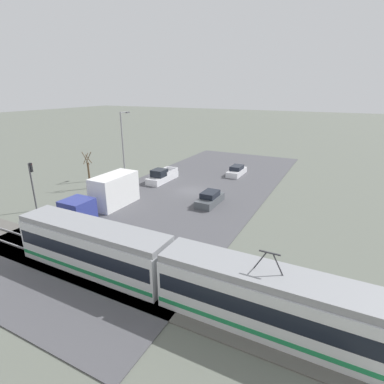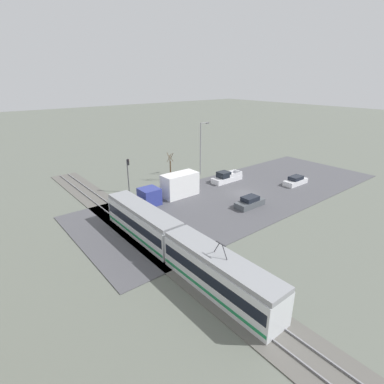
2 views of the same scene
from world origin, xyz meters
The scene contains 11 objects.
ground_plane centered at (0.00, 0.00, 0.00)m, with size 320.00×320.00×0.00m, color #60665B.
road_surface centered at (0.00, 0.00, 0.04)m, with size 18.83×50.86×0.08m.
rail_bed centered at (0.00, 18.73, 0.05)m, with size 54.60×4.40×0.22m.
light_rail_tram centered at (-8.03, 18.73, 1.74)m, with size 24.39×2.77×4.56m.
box_truck centered at (5.29, 9.51, 1.69)m, with size 2.61×9.41×3.49m.
pickup_truck centered at (5.56, -1.95, 0.78)m, with size 1.93×5.78×1.86m.
sedan_car_0 centered at (-4.12, 3.18, 0.69)m, with size 1.84×4.48×1.49m.
sedan_car_1 centered at (-2.76, -9.95, 0.67)m, with size 1.80×4.72×1.43m.
traffic_light_pole centered at (11.88, 13.26, 3.40)m, with size 0.28×0.47×5.25m.
street_tree centered at (12.40, 4.95, 2.24)m, with size 1.16×0.97×4.92m.
street_lamp_near_crossing centered at (11.56, -1.34, 5.39)m, with size 0.36×1.95×9.50m.
Camera 1 is at (-16.76, 32.38, 12.45)m, focal length 28.00 mm.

